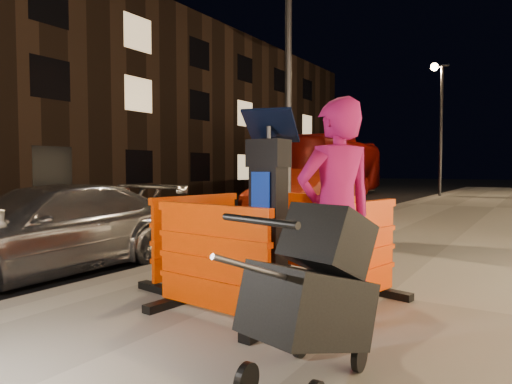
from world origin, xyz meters
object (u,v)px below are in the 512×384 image
Objects in this scene: barrier_back at (309,235)px; stroller at (309,298)px; car_red at (304,222)px; car_silver at (46,274)px; barrier_bldgside at (358,256)px; man at (336,216)px; bus_doubledecker at (333,196)px; parking_kiosk at (269,208)px; barrier_front at (212,262)px; barrier_kerbside at (197,239)px.

stroller is at bearing -50.96° from barrier_back.
barrier_back is at bearing -64.13° from car_red.
car_silver is at bearing -145.79° from barrier_back.
stroller is (4.26, -8.60, 0.67)m from car_red.
barrier_bldgside is at bearing 114.52° from stroller.
man is at bearing -2.43° from car_silver.
car_silver is 0.39× the size of bus_doubledecker.
barrier_bldgside is 0.12× the size of bus_doubledecker.
barrier_bldgside is at bearing 10.44° from parking_kiosk.
stroller reaches higher than car_red.
barrier_front is 1.00× the size of barrier_back.
barrier_front is 1.22× the size of stroller.
barrier_kerbside is 1.22× the size of stroller.
barrier_back is 1.34m from barrier_bldgside.
car_red is (-3.06, 7.05, -1.04)m from parking_kiosk.
car_red is 9.62m from stroller.
barrier_back is 0.69× the size of man.
stroller reaches higher than barrier_kerbside.
parking_kiosk is at bearing -67.32° from car_red.
parking_kiosk reaches higher than stroller.
man is (4.06, -7.70, 1.07)m from car_red.
barrier_kerbside is at bearing -73.00° from man.
car_silver is at bearing 106.69° from barrier_bldgside.
stroller reaches higher than barrier_back.
barrier_front is 19.98m from bus_doubledecker.
barrier_bldgside is 0.29× the size of car_red.
barrier_front is at bearing -37.79° from man.
barrier_kerbside is 0.69× the size of man.
barrier_bldgside is at bearing -31.56° from barrier_back.
stroller is (1.20, -0.60, 0.03)m from barrier_front.
bus_doubledecker is at bearing 125.16° from barrier_back.
bus_doubledecker is (-6.73, 16.90, -0.64)m from barrier_back.
barrier_kerbside is at bearing -77.40° from bus_doubledecker.
parking_kiosk is 1.99m from stroller.
car_silver is at bearing -93.00° from car_red.
man is at bearing 22.21° from barrier_front.
car_silver is (-3.35, 0.63, -0.64)m from barrier_front.
barrier_front is 0.12× the size of bus_doubledecker.
barrier_back reaches higher than car_red.
barrier_front is 0.69× the size of man.
car_red reaches higher than car_silver.
barrier_bldgside reaches higher than car_silver.
barrier_kerbside is 2.10m from man.
barrier_bldgside is 8.14m from car_red.
car_red is 4.19× the size of stroller.
barrier_kerbside is at bearing 9.50° from car_silver.
bus_doubledecker reaches higher than car_silver.
parking_kiosk reaches higher than barrier_kerbside.
car_silver is (-4.30, -0.32, -0.64)m from barrier_bldgside.
barrier_kerbside is (-0.95, -0.95, 0.00)m from barrier_back.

